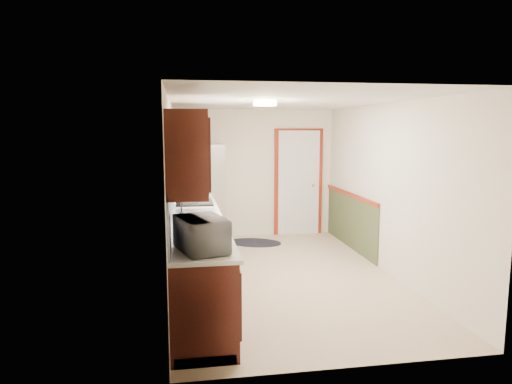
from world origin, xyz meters
name	(u,v)px	position (x,y,z in m)	size (l,w,h in m)	color
room_shell	(284,191)	(0.00, 0.00, 1.20)	(3.20, 5.20, 2.52)	#C8AC8D
kitchen_run	(193,227)	(-1.24, -0.29, 0.81)	(0.63, 4.00, 2.20)	#35110C
back_wall_trim	(309,190)	(0.99, 2.21, 0.89)	(1.12, 2.30, 2.08)	maroon
ceiling_fixture	(265,103)	(-0.30, -0.20, 2.36)	(0.30, 0.30, 0.06)	#FFD88C
microwave	(202,231)	(-1.20, -1.95, 1.13)	(0.56, 0.31, 0.38)	white
refrigerator	(202,194)	(-1.02, 2.05, 0.89)	(0.80, 0.77, 1.77)	#B7B7BC
rug	(254,243)	(-0.10, 1.89, 0.01)	(0.97, 0.63, 0.01)	black
cooktop	(194,202)	(-1.19, 0.75, 0.95)	(0.54, 0.64, 0.02)	black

